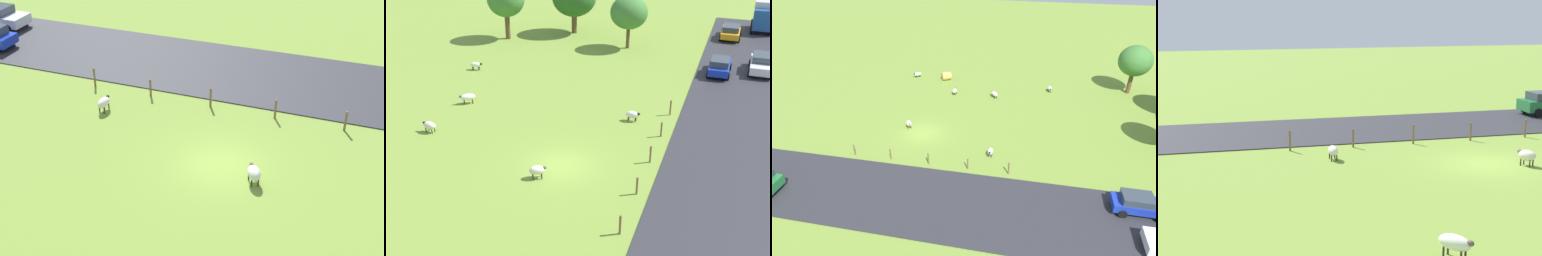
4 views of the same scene
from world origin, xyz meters
The scene contains 16 objects.
ground_plane centered at (0.00, 0.00, 0.00)m, with size 160.00×160.00×0.00m, color olive.
road_strip centered at (9.76, 0.00, 0.03)m, with size 8.00×80.00×0.06m, color #2D2D33.
sheep_0 centered at (2.62, 7.42, 0.50)m, with size 1.06×0.51×0.76m.
sheep_1 centered at (-14.97, -5.54, 0.46)m, with size 1.10×1.14×0.70m.
sheep_2 centered at (-13.52, 13.08, 0.49)m, with size 1.20×0.61×0.72m.
sheep_3 centered at (-10.26, 6.18, 0.55)m, with size 1.24×1.11×0.81m.
sheep_4 centered at (-0.84, -1.84, 0.54)m, with size 1.08×0.93×0.82m.
sheep_5 centered at (-10.22, 1.05, 0.52)m, with size 1.05×0.61×0.80m.
hay_bale_0 centered at (-14.86, -1.23, 0.57)m, with size 1.13×1.13×1.24m, color tan.
tree_2 centered at (-15.24, 23.06, 4.32)m, with size 4.04×4.04×6.27m.
fence_post_0 centered at (5.04, -5.13, 0.55)m, with size 0.12×0.12×1.11m, color brown.
fence_post_1 centered at (5.04, -1.51, 0.55)m, with size 0.12×0.12×1.10m, color brown.
fence_post_2 centered at (5.04, 2.11, 0.57)m, with size 0.12×0.12×1.14m, color brown.
fence_post_3 centered at (5.04, 5.73, 0.54)m, with size 0.12×0.12×1.08m, color brown.
fence_post_4 centered at (5.04, 9.35, 0.59)m, with size 0.12×0.12×1.18m, color brown.
car_2 centered at (7.75, 19.26, 0.85)m, with size 1.96×4.02×1.51m.
Camera 3 is at (28.90, 10.31, 18.37)m, focal length 31.73 mm.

